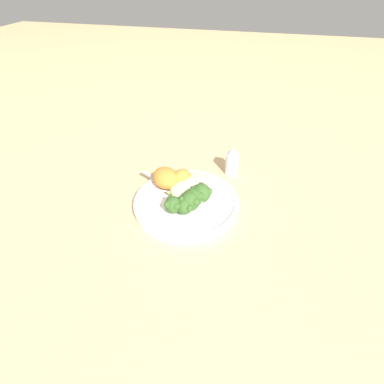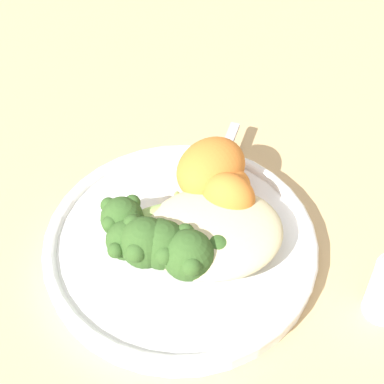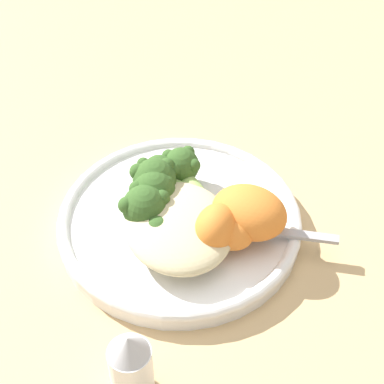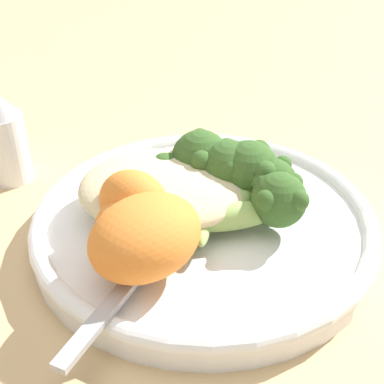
{
  "view_description": "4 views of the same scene",
  "coord_description": "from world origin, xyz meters",
  "px_view_note": "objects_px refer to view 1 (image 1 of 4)",
  "views": [
    {
      "loc": [
        0.5,
        0.13,
        0.44
      ],
      "look_at": [
        0.02,
        0.01,
        0.05
      ],
      "focal_mm": 28.0,
      "sensor_mm": 36.0,
      "label": 1
    },
    {
      "loc": [
        0.05,
        0.32,
        0.45
      ],
      "look_at": [
        0.0,
        -0.03,
        0.06
      ],
      "focal_mm": 60.0,
      "sensor_mm": 36.0,
      "label": 2
    },
    {
      "loc": [
        -0.39,
        0.1,
        0.47
      ],
      "look_at": [
        0.01,
        -0.02,
        0.05
      ],
      "focal_mm": 60.0,
      "sensor_mm": 36.0,
      "label": 3
    },
    {
      "loc": [
        -0.0,
        -0.3,
        0.23
      ],
      "look_at": [
        0.0,
        -0.03,
        0.05
      ],
      "focal_mm": 50.0,
      "sensor_mm": 36.0,
      "label": 4
    }
  ],
  "objects_px": {
    "broccoli_stalk_1": "(183,203)",
    "sweet_potato_chunk_1": "(182,178)",
    "quinoa_mound": "(192,187)",
    "broccoli_stalk_2": "(188,200)",
    "broccoli_stalk_4": "(198,193)",
    "plate": "(186,202)",
    "spoon": "(168,185)",
    "broccoli_stalk_0": "(174,202)",
    "broccoli_stalk_3": "(191,197)",
    "salt_shaker": "(232,161)",
    "sweet_potato_chunk_0": "(166,178)",
    "sweet_potato_chunk_2": "(177,178)",
    "broccoli_stalk_5": "(194,190)"
  },
  "relations": [
    {
      "from": "broccoli_stalk_0",
      "to": "broccoli_stalk_4",
      "type": "xyz_separation_m",
      "value": [
        -0.04,
        0.04,
        0.0
      ]
    },
    {
      "from": "plate",
      "to": "salt_shaker",
      "type": "distance_m",
      "value": 0.17
    },
    {
      "from": "broccoli_stalk_2",
      "to": "spoon",
      "type": "xyz_separation_m",
      "value": [
        -0.06,
        -0.06,
        -0.02
      ]
    },
    {
      "from": "broccoli_stalk_3",
      "to": "broccoli_stalk_4",
      "type": "height_order",
      "value": "same"
    },
    {
      "from": "quinoa_mound",
      "to": "sweet_potato_chunk_0",
      "type": "distance_m",
      "value": 0.06
    },
    {
      "from": "broccoli_stalk_4",
      "to": "sweet_potato_chunk_2",
      "type": "relative_size",
      "value": 2.37
    },
    {
      "from": "salt_shaker",
      "to": "quinoa_mound",
      "type": "bearing_deg",
      "value": -29.59
    },
    {
      "from": "broccoli_stalk_3",
      "to": "sweet_potato_chunk_2",
      "type": "distance_m",
      "value": 0.08
    },
    {
      "from": "broccoli_stalk_5",
      "to": "sweet_potato_chunk_1",
      "type": "relative_size",
      "value": 1.67
    },
    {
      "from": "spoon",
      "to": "salt_shaker",
      "type": "xyz_separation_m",
      "value": [
        -0.12,
        0.13,
        0.01
      ]
    },
    {
      "from": "plate",
      "to": "sweet_potato_chunk_0",
      "type": "bearing_deg",
      "value": -122.05
    },
    {
      "from": "plate",
      "to": "sweet_potato_chunk_0",
      "type": "relative_size",
      "value": 3.32
    },
    {
      "from": "broccoli_stalk_1",
      "to": "sweet_potato_chunk_1",
      "type": "height_order",
      "value": "sweet_potato_chunk_1"
    },
    {
      "from": "quinoa_mound",
      "to": "sweet_potato_chunk_1",
      "type": "height_order",
      "value": "sweet_potato_chunk_1"
    },
    {
      "from": "quinoa_mound",
      "to": "broccoli_stalk_4",
      "type": "xyz_separation_m",
      "value": [
        0.03,
        0.02,
        0.01
      ]
    },
    {
      "from": "sweet_potato_chunk_0",
      "to": "salt_shaker",
      "type": "distance_m",
      "value": 0.18
    },
    {
      "from": "quinoa_mound",
      "to": "broccoli_stalk_2",
      "type": "relative_size",
      "value": 1.37
    },
    {
      "from": "broccoli_stalk_2",
      "to": "broccoli_stalk_3",
      "type": "relative_size",
      "value": 1.02
    },
    {
      "from": "broccoli_stalk_1",
      "to": "salt_shaker",
      "type": "distance_m",
      "value": 0.2
    },
    {
      "from": "plate",
      "to": "salt_shaker",
      "type": "height_order",
      "value": "salt_shaker"
    },
    {
      "from": "broccoli_stalk_2",
      "to": "broccoli_stalk_4",
      "type": "distance_m",
      "value": 0.03
    },
    {
      "from": "quinoa_mound",
      "to": "sweet_potato_chunk_0",
      "type": "xyz_separation_m",
      "value": [
        -0.01,
        -0.06,
        0.01
      ]
    },
    {
      "from": "broccoli_stalk_4",
      "to": "spoon",
      "type": "xyz_separation_m",
      "value": [
        -0.03,
        -0.08,
        -0.02
      ]
    },
    {
      "from": "plate",
      "to": "sweet_potato_chunk_0",
      "type": "height_order",
      "value": "sweet_potato_chunk_0"
    },
    {
      "from": "plate",
      "to": "spoon",
      "type": "height_order",
      "value": "spoon"
    },
    {
      "from": "broccoli_stalk_0",
      "to": "sweet_potato_chunk_1",
      "type": "relative_size",
      "value": 1.85
    },
    {
      "from": "broccoli_stalk_4",
      "to": "broccoli_stalk_2",
      "type": "bearing_deg",
      "value": -121.11
    },
    {
      "from": "broccoli_stalk_2",
      "to": "sweet_potato_chunk_0",
      "type": "xyz_separation_m",
      "value": [
        -0.06,
        -0.07,
        0.0
      ]
    },
    {
      "from": "broccoli_stalk_3",
      "to": "sweet_potato_chunk_1",
      "type": "bearing_deg",
      "value": 146.72
    },
    {
      "from": "quinoa_mound",
      "to": "spoon",
      "type": "distance_m",
      "value": 0.06
    },
    {
      "from": "quinoa_mound",
      "to": "sweet_potato_chunk_1",
      "type": "distance_m",
      "value": 0.03
    },
    {
      "from": "broccoli_stalk_3",
      "to": "plate",
      "type": "bearing_deg",
      "value": 159.71
    },
    {
      "from": "broccoli_stalk_0",
      "to": "broccoli_stalk_2",
      "type": "height_order",
      "value": "broccoli_stalk_2"
    },
    {
      "from": "broccoli_stalk_1",
      "to": "broccoli_stalk_3",
      "type": "bearing_deg",
      "value": 110.05
    },
    {
      "from": "broccoli_stalk_4",
      "to": "sweet_potato_chunk_1",
      "type": "xyz_separation_m",
      "value": [
        -0.04,
        -0.05,
        0.0
      ]
    },
    {
      "from": "sweet_potato_chunk_1",
      "to": "salt_shaker",
      "type": "relative_size",
      "value": 0.63
    },
    {
      "from": "plate",
      "to": "sweet_potato_chunk_0",
      "type": "distance_m",
      "value": 0.07
    },
    {
      "from": "broccoli_stalk_1",
      "to": "broccoli_stalk_0",
      "type": "bearing_deg",
      "value": -113.41
    },
    {
      "from": "broccoli_stalk_2",
      "to": "broccoli_stalk_4",
      "type": "relative_size",
      "value": 0.81
    },
    {
      "from": "plate",
      "to": "salt_shaker",
      "type": "bearing_deg",
      "value": 152.73
    },
    {
      "from": "sweet_potato_chunk_2",
      "to": "broccoli_stalk_5",
      "type": "bearing_deg",
      "value": 59.81
    },
    {
      "from": "broccoli_stalk_2",
      "to": "broccoli_stalk_5",
      "type": "bearing_deg",
      "value": 126.64
    },
    {
      "from": "broccoli_stalk_0",
      "to": "sweet_potato_chunk_1",
      "type": "xyz_separation_m",
      "value": [
        -0.08,
        -0.01,
        0.01
      ]
    },
    {
      "from": "broccoli_stalk_3",
      "to": "salt_shaker",
      "type": "relative_size",
      "value": 1.11
    },
    {
      "from": "broccoli_stalk_2",
      "to": "salt_shaker",
      "type": "bearing_deg",
      "value": 109.33
    },
    {
      "from": "broccoli_stalk_3",
      "to": "sweet_potato_chunk_0",
      "type": "distance_m",
      "value": 0.09
    },
    {
      "from": "broccoli_stalk_1",
      "to": "broccoli_stalk_5",
      "type": "relative_size",
      "value": 1.1
    },
    {
      "from": "broccoli_stalk_5",
      "to": "plate",
      "type": "bearing_deg",
      "value": -148.39
    },
    {
      "from": "broccoli_stalk_5",
      "to": "sweet_potato_chunk_2",
      "type": "bearing_deg",
      "value": 124.44
    },
    {
      "from": "broccoli_stalk_4",
      "to": "sweet_potato_chunk_0",
      "type": "xyz_separation_m",
      "value": [
        -0.03,
        -0.08,
        0.0
      ]
    }
  ]
}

